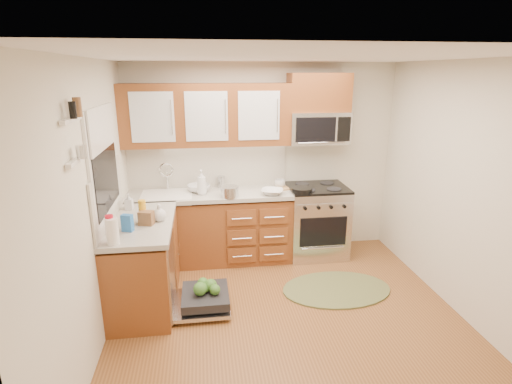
{
  "coord_description": "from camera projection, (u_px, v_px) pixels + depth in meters",
  "views": [
    {
      "loc": [
        -0.8,
        -3.4,
        2.38
      ],
      "look_at": [
        -0.21,
        0.85,
        1.09
      ],
      "focal_mm": 28.0,
      "sensor_mm": 36.0,
      "label": 1
    }
  ],
  "objects": [
    {
      "name": "floor",
      "position": [
        288.0,
        318.0,
        4.01
      ],
      "size": [
        3.5,
        3.5,
        0.0
      ],
      "primitive_type": "plane",
      "color": "brown",
      "rests_on": "ground"
    },
    {
      "name": "soap_bottle_a",
      "position": [
        201.0,
        182.0,
        4.89
      ],
      "size": [
        0.12,
        0.12,
        0.31
      ],
      "primitive_type": "imported",
      "rotation": [
        0.0,
        0.0,
        0.03
      ],
      "color": "#999999",
      "rests_on": "countertop_back"
    },
    {
      "name": "stock_pot",
      "position": [
        230.0,
        192.0,
        4.82
      ],
      "size": [
        0.25,
        0.25,
        0.13
      ],
      "primitive_type": "cylinder",
      "rotation": [
        0.0,
        0.0,
        -0.17
      ],
      "color": "silver",
      "rests_on": "countertop_back"
    },
    {
      "name": "countertop_left",
      "position": [
        141.0,
        223.0,
        4.06
      ],
      "size": [
        0.64,
        1.27,
        0.05
      ],
      "primitive_type": "cube",
      "color": "#B8B5A9",
      "rests_on": "base_cabinet_left"
    },
    {
      "name": "bowl_a",
      "position": [
        272.0,
        192.0,
        4.93
      ],
      "size": [
        0.34,
        0.34,
        0.07
      ],
      "primitive_type": "imported",
      "rotation": [
        0.0,
        0.0,
        -0.31
      ],
      "color": "#999999",
      "rests_on": "countertop_back"
    },
    {
      "name": "bowl_b",
      "position": [
        199.0,
        188.0,
        5.04
      ],
      "size": [
        0.35,
        0.35,
        0.09
      ],
      "primitive_type": "imported",
      "rotation": [
        0.0,
        0.0,
        -0.28
      ],
      "color": "#999999",
      "rests_on": "countertop_back"
    },
    {
      "name": "backsplash_back",
      "position": [
        208.0,
        165.0,
        5.22
      ],
      "size": [
        2.05,
        0.02,
        0.57
      ],
      "primitive_type": "cube",
      "color": "#BDB8A9",
      "rests_on": "ground"
    },
    {
      "name": "dishwasher",
      "position": [
        202.0,
        300.0,
        4.16
      ],
      "size": [
        0.7,
        0.6,
        0.2
      ],
      "primitive_type": null,
      "color": "silver",
      "rests_on": "ground"
    },
    {
      "name": "red_bottle",
      "position": [
        110.0,
        229.0,
        3.5
      ],
      "size": [
        0.08,
        0.08,
        0.26
      ],
      "primitive_type": "cylinder",
      "rotation": [
        0.0,
        0.0,
        -0.25
      ],
      "color": "#B60F20",
      "rests_on": "countertop_left"
    },
    {
      "name": "window_blind",
      "position": [
        102.0,
        128.0,
        3.72
      ],
      "size": [
        0.02,
        0.96,
        0.4
      ],
      "primitive_type": "cube",
      "color": "white",
      "rests_on": "ground"
    },
    {
      "name": "paper_towel_roll",
      "position": [
        112.0,
        231.0,
        3.48
      ],
      "size": [
        0.13,
        0.13,
        0.24
      ],
      "primitive_type": "cylinder",
      "rotation": [
        0.0,
        0.0,
        -0.22
      ],
      "color": "white",
      "rests_on": "countertop_left"
    },
    {
      "name": "backsplash_left",
      "position": [
        108.0,
        196.0,
        3.94
      ],
      "size": [
        0.02,
        1.25,
        0.57
      ],
      "primitive_type": "cube",
      "color": "#BDB8A9",
      "rests_on": "ground"
    },
    {
      "name": "cabinet_over_mw",
      "position": [
        319.0,
        92.0,
        4.98
      ],
      "size": [
        0.76,
        0.35,
        0.47
      ],
      "primitive_type": "cube",
      "color": "brown",
      "rests_on": "ground"
    },
    {
      "name": "wall_right",
      "position": [
        467.0,
        193.0,
        3.88
      ],
      "size": [
        0.04,
        3.5,
        2.5
      ],
      "primitive_type": "cube",
      "color": "beige",
      "rests_on": "ground"
    },
    {
      "name": "countertop_back",
      "position": [
        209.0,
        194.0,
        5.03
      ],
      "size": [
        2.07,
        0.64,
        0.05
      ],
      "primitive_type": "cube",
      "color": "#B8B5A9",
      "rests_on": "base_cabinet_back"
    },
    {
      "name": "mustard_bottle",
      "position": [
        143.0,
        211.0,
        4.0
      ],
      "size": [
        0.1,
        0.1,
        0.23
      ],
      "primitive_type": "cylinder",
      "rotation": [
        0.0,
        0.0,
        0.42
      ],
      "color": "yellow",
      "rests_on": "countertop_left"
    },
    {
      "name": "skillet",
      "position": [
        302.0,
        190.0,
        4.97
      ],
      "size": [
        0.29,
        0.29,
        0.05
      ],
      "primitive_type": "cylinder",
      "rotation": [
        0.0,
        0.0,
        0.13
      ],
      "color": "black",
      "rests_on": "range"
    },
    {
      "name": "ceiling",
      "position": [
        295.0,
        57.0,
        3.29
      ],
      "size": [
        3.5,
        3.5,
        0.0
      ],
      "primitive_type": "plane",
      "rotation": [
        3.14,
        0.0,
        0.0
      ],
      "color": "white",
      "rests_on": "ground"
    },
    {
      "name": "rug",
      "position": [
        336.0,
        289.0,
        4.54
      ],
      "size": [
        1.3,
        0.9,
        0.02
      ],
      "primitive_type": null,
      "rotation": [
        0.0,
        0.0,
        0.08
      ],
      "color": "#5E6339",
      "rests_on": "ground"
    },
    {
      "name": "base_cabinet_back",
      "position": [
        211.0,
        229.0,
        5.17
      ],
      "size": [
        2.05,
        0.6,
        0.85
      ],
      "primitive_type": "cube",
      "color": "brown",
      "rests_on": "ground"
    },
    {
      "name": "shelf_upper",
      "position": [
        71.0,
        120.0,
        2.87
      ],
      "size": [
        0.04,
        0.4,
        0.03
      ],
      "primitive_type": "cube",
      "color": "white",
      "rests_on": "ground"
    },
    {
      "name": "cutting_board",
      "position": [
        280.0,
        189.0,
        5.15
      ],
      "size": [
        0.28,
        0.21,
        0.02
      ],
      "primitive_type": "cube",
      "rotation": [
        0.0,
        0.0,
        0.24
      ],
      "color": "#A7774C",
      "rests_on": "countertop_back"
    },
    {
      "name": "wall_left",
      "position": [
        92.0,
        209.0,
        3.42
      ],
      "size": [
        0.04,
        3.5,
        2.5
      ],
      "primitive_type": "cube",
      "color": "beige",
      "rests_on": "ground"
    },
    {
      "name": "sink",
      "position": [
        167.0,
        204.0,
        4.97
      ],
      "size": [
        0.62,
        0.5,
        0.26
      ],
      "primitive_type": null,
      "color": "white",
      "rests_on": "ground"
    },
    {
      "name": "range",
      "position": [
        316.0,
        221.0,
        5.32
      ],
      "size": [
        0.76,
        0.64,
        0.95
      ],
      "primitive_type": null,
      "color": "silver",
      "rests_on": "ground"
    },
    {
      "name": "base_cabinet_left",
      "position": [
        144.0,
        265.0,
        4.2
      ],
      "size": [
        0.6,
        1.25,
        0.85
      ],
      "primitive_type": "cube",
      "color": "brown",
      "rests_on": "ground"
    },
    {
      "name": "upper_cabinets",
      "position": [
        206.0,
        115.0,
        4.87
      ],
      "size": [
        2.05,
        0.35,
        0.75
      ],
      "primitive_type": null,
      "color": "brown",
      "rests_on": "ground"
    },
    {
      "name": "microwave",
      "position": [
        318.0,
        128.0,
        5.08
      ],
      "size": [
        0.76,
        0.38,
        0.4
      ],
      "primitive_type": null,
      "color": "silver",
      "rests_on": "ground"
    },
    {
      "name": "window",
      "position": [
        103.0,
        162.0,
        3.81
      ],
      "size": [
        0.03,
        1.05,
        1.05
      ],
      "primitive_type": null,
      "color": "white",
      "rests_on": "ground"
    },
    {
      "name": "canister",
      "position": [
        221.0,
        182.0,
        5.22
      ],
      "size": [
        0.12,
        0.12,
        0.15
      ],
      "primitive_type": "cylinder",
      "rotation": [
        0.0,
        0.0,
        -0.27
      ],
      "color": "silver",
      "rests_on": "countertop_back"
    },
    {
      "name": "soap_bottle_c",
      "position": [
        159.0,
        213.0,
        4.04
      ],
      "size": [
        0.15,
        0.15,
        0.18
      ],
      "primitive_type": "imported",
      "rotation": [
        0.0,
        0.0,
        -0.1
      ],
      "color": "#999999",
      "rests_on": "countertop_left"
    },
    {
      "name": "blue_carton",
      "position": [
        127.0,
        223.0,
        3.78
      ],
      "size": [
        0.12,
        0.09,
        0.17
      ],
      "primitive_type": "cube",
      "rotation": [
        0.0,
        0.0,
        -0.33
      ],
      "color": "blue",
      "rests_on": "countertop_left"
    },
    {
      "name": "cup",
      "position": [
        280.0,
        184.0,
        5.22
      ],
      "size": [
        0.16,
        0.16,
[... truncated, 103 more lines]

